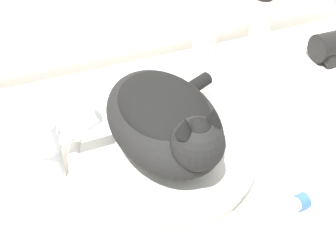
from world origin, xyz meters
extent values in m
cylinder|color=silver|center=(0.00, 0.23, 0.87)|extent=(0.32, 0.32, 0.04)
torus|color=silver|center=(0.00, 0.23, 0.89)|extent=(0.34, 0.34, 0.02)
ellipsoid|color=black|center=(0.00, 0.23, 0.96)|extent=(0.20, 0.28, 0.11)
ellipsoid|color=black|center=(0.00, 0.23, 0.99)|extent=(0.16, 0.21, 0.05)
sphere|color=black|center=(0.01, 0.13, 0.99)|extent=(0.08, 0.08, 0.08)
sphere|color=black|center=(0.01, 0.13, 1.01)|extent=(0.05, 0.05, 0.05)
cone|color=black|center=(-0.01, 0.12, 1.04)|extent=(0.03, 0.03, 0.03)
cone|color=black|center=(0.04, 0.13, 1.04)|extent=(0.03, 0.03, 0.03)
cylinder|color=black|center=(0.08, 0.33, 0.91)|extent=(0.16, 0.09, 0.03)
cylinder|color=silver|center=(-0.20, 0.27, 0.89)|extent=(0.04, 0.04, 0.08)
cylinder|color=silver|center=(-0.15, 0.26, 0.95)|extent=(0.11, 0.04, 0.07)
cylinder|color=silver|center=(-0.20, 0.27, 0.95)|extent=(0.05, 0.05, 0.05)
cylinder|color=white|center=(0.22, 0.52, 0.92)|extent=(0.06, 0.06, 0.13)
sphere|color=white|center=(0.22, 0.52, 1.00)|extent=(0.05, 0.05, 0.05)
cylinder|color=silver|center=(0.37, 0.52, 0.91)|extent=(0.05, 0.05, 0.13)
cylinder|color=silver|center=(0.11, 0.05, 0.86)|extent=(0.13, 0.03, 0.02)
cylinder|color=#3866AD|center=(0.18, 0.05, 0.86)|extent=(0.02, 0.03, 0.03)
cylinder|color=black|center=(0.48, 0.41, 0.87)|extent=(0.03, 0.09, 0.03)
camera|label=1|loc=(-0.18, -0.27, 1.43)|focal=45.00mm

